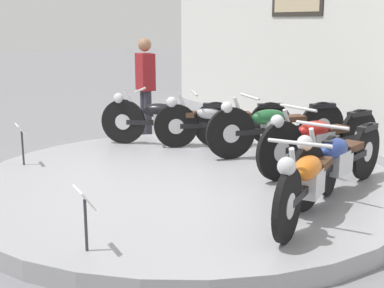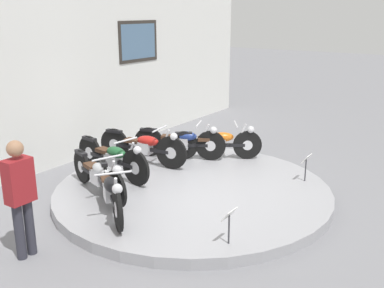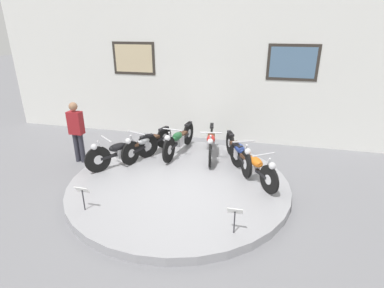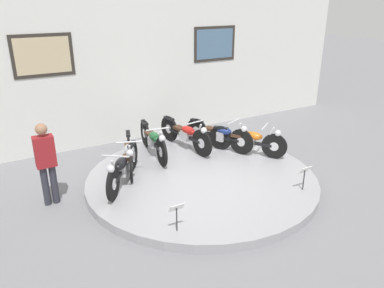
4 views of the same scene
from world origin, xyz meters
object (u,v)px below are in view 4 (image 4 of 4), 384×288
Objects in this scene: motorcycle_blue at (220,134)px; motorcycle_orange at (249,140)px; motorcycle_silver at (130,152)px; motorcycle_red at (186,134)px; info_placard_front_left at (177,211)px; info_placard_front_centre at (305,173)px; motorcycle_green at (153,140)px; motorcycle_black at (123,167)px; visitor_standing at (46,160)px.

motorcycle_blue reaches higher than motorcycle_orange.
motorcycle_red reaches higher than motorcycle_silver.
motorcycle_blue is 0.78m from motorcycle_orange.
motorcycle_silver is at bearing 166.63° from motorcycle_orange.
info_placard_front_left is (-2.62, -2.68, -0.02)m from motorcycle_blue.
info_placard_front_left is 2.83m from info_placard_front_centre.
info_placard_front_centre is (2.83, 0.00, 0.00)m from info_placard_front_left.
motorcycle_orange is at bearing -13.37° from motorcycle_silver.
motorcycle_green reaches higher than motorcycle_orange.
motorcycle_green is at bearing 27.70° from motorcycle_silver.
info_placard_front_centre is at bearing -72.44° from motorcycle_red.
info_placard_front_centre is at bearing 0.00° from info_placard_front_left.
motorcycle_green reaches higher than info_placard_front_left.
motorcycle_black is 3.18× the size of info_placard_front_centre.
motorcycle_silver is 2.40m from motorcycle_blue.
info_placard_front_centre is (0.97, -3.07, -0.03)m from motorcycle_red.
visitor_standing is (-1.39, 0.25, 0.36)m from motorcycle_black.
motorcycle_green is 3.93× the size of info_placard_front_centre.
visitor_standing is at bearing 169.88° from motorcycle_black.
visitor_standing reaches higher than info_placard_front_centre.
motorcycle_green is 1.69m from motorcycle_blue.
motorcycle_green is 1.09× the size of motorcycle_blue.
motorcycle_blue is (1.64, -0.39, -0.01)m from motorcycle_green.
motorcycle_green is at bearing -179.98° from motorcycle_red.
motorcycle_red is 3.22m from info_placard_front_centre.
motorcycle_red is 1.23× the size of motorcycle_orange.
info_placard_front_left is at bearing -134.35° from motorcycle_blue.
info_placard_front_left is at bearing -94.67° from motorcycle_silver.
motorcycle_black is at bearing -121.01° from motorcycle_silver.
info_placard_front_centre is at bearing -85.38° from motorcycle_blue.
motorcycle_red is 1.57m from motorcycle_orange.
motorcycle_orange is 3.19× the size of info_placard_front_centre.
motorcycle_orange is 4.61m from visitor_standing.
motorcycle_red is at bearing 0.02° from motorcycle_green.
info_placard_front_left is at bearing -55.22° from visitor_standing.
motorcycle_silver is 0.93× the size of motorcycle_red.
info_placard_front_left is (-0.22, -2.68, -0.01)m from motorcycle_silver.
motorcycle_silver is 3.66× the size of info_placard_front_left.
motorcycle_silver is 3.66× the size of info_placard_front_centre.
info_placard_front_left and info_placard_front_centre have the same top height.
motorcycle_black is 1.00× the size of motorcycle_orange.
motorcycle_green is at bearing 152.54° from motorcycle_orange.
motorcycle_blue is 2.69m from info_placard_front_centre.
motorcycle_black is at bearing -10.12° from visitor_standing.
motorcycle_orange reaches higher than info_placard_front_left.
info_placard_front_centre is at bearing -27.18° from visitor_standing.
motorcycle_red is (2.04, 1.06, 0.01)m from motorcycle_black.
visitor_standing is (-1.79, -0.41, 0.37)m from motorcycle_silver.
info_placard_front_centre is at bearing -33.75° from motorcycle_black.
visitor_standing is (-4.40, 2.26, 0.38)m from info_placard_front_centre.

